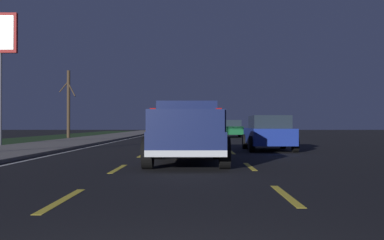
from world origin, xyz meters
name	(u,v)px	position (x,y,z in m)	size (l,w,h in m)	color
ground	(192,143)	(27.00, 0.00, 0.00)	(144.00, 144.00, 0.00)	black
sidewalk_shoulder	(73,142)	(27.00, 7.45, 0.06)	(108.00, 4.00, 0.12)	slate
lane_markings	(149,141)	(30.38, 3.07, 0.00)	(108.00, 7.04, 0.01)	yellow
pickup_truck	(187,133)	(11.58, 0.00, 0.91)	(5.45, 2.33, 1.87)	#141E4C
sedan_green	(231,129)	(39.85, -3.36, 0.78)	(4.41, 2.04, 1.54)	#14592D
sedan_blue	(269,133)	(18.32, -3.48, 0.78)	(4.41, 2.04, 1.54)	navy
sedan_tan	(194,133)	(17.88, -0.19, 0.78)	(4.41, 2.04, 1.54)	#9E845B
gas_price_sign	(0,45)	(23.13, 10.51, 5.48)	(0.27, 1.90, 7.27)	#99999E
bare_tree_far	(68,103)	(38.17, 10.77, 3.01)	(1.38, 1.52, 5.80)	#423323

